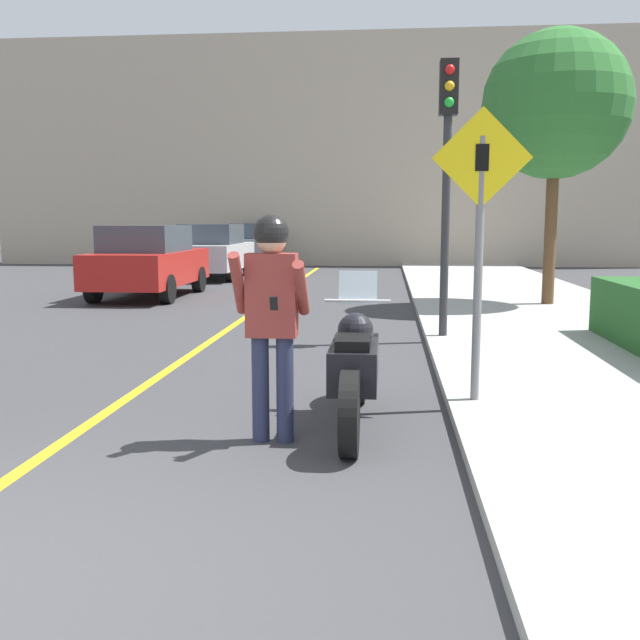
# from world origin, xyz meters

# --- Properties ---
(road_center_line) EXTENTS (0.12, 36.00, 0.01)m
(road_center_line) POSITION_xyz_m (-0.60, 6.00, 0.00)
(road_center_line) COLOR yellow
(road_center_line) RESTS_ON ground
(building_backdrop) EXTENTS (28.00, 1.20, 9.00)m
(building_backdrop) POSITION_xyz_m (0.00, 26.00, 4.50)
(building_backdrop) COLOR #B2A38E
(building_backdrop) RESTS_ON ground
(motorcycle) EXTENTS (0.62, 2.30, 1.32)m
(motorcycle) POSITION_xyz_m (1.74, 3.10, 0.52)
(motorcycle) COLOR black
(motorcycle) RESTS_ON ground
(person_biker) EXTENTS (0.59, 0.49, 1.84)m
(person_biker) POSITION_xyz_m (1.10, 2.59, 1.14)
(person_biker) COLOR #282D4C
(person_biker) RESTS_ON ground
(crossing_sign) EXTENTS (0.91, 0.08, 2.70)m
(crossing_sign) POSITION_xyz_m (2.86, 3.73, 1.73)
(crossing_sign) COLOR slate
(crossing_sign) RESTS_ON sidewalk_curb
(traffic_light) EXTENTS (0.26, 0.30, 3.93)m
(traffic_light) POSITION_xyz_m (2.85, 7.54, 2.82)
(traffic_light) COLOR #2D2D30
(traffic_light) RESTS_ON sidewalk_curb
(street_tree) EXTENTS (2.90, 2.90, 5.40)m
(street_tree) POSITION_xyz_m (5.30, 11.89, 4.04)
(street_tree) COLOR brown
(street_tree) RESTS_ON sidewalk_curb
(parked_car_red) EXTENTS (1.88, 4.20, 1.68)m
(parked_car_red) POSITION_xyz_m (-3.54, 13.23, 0.86)
(parked_car_red) COLOR black
(parked_car_red) RESTS_ON ground
(parked_car_silver) EXTENTS (1.88, 4.20, 1.68)m
(parked_car_silver) POSITION_xyz_m (-3.35, 18.75, 0.86)
(parked_car_silver) COLOR black
(parked_car_silver) RESTS_ON ground
(parked_car_grey) EXTENTS (1.88, 4.20, 1.68)m
(parked_car_grey) POSITION_xyz_m (-3.19, 25.04, 0.86)
(parked_car_grey) COLOR black
(parked_car_grey) RESTS_ON ground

